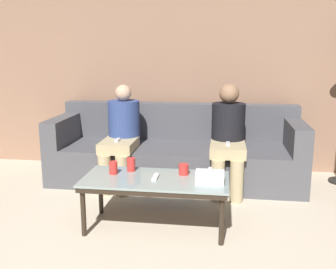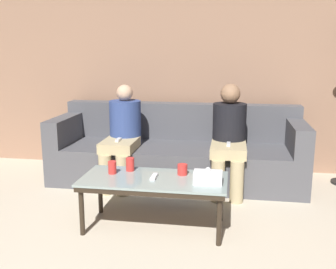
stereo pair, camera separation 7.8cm
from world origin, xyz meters
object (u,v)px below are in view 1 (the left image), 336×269
at_px(coffee_table, 156,183).
at_px(seated_person_left_end, 122,132).
at_px(cup_near_left, 184,169).
at_px(cup_far_center, 131,165).
at_px(tissue_box, 210,177).
at_px(cup_near_right, 113,168).
at_px(couch, 176,153).
at_px(seated_person_mid_left, 228,134).
at_px(game_remote, 156,177).

relative_size(coffee_table, seated_person_left_end, 1.10).
xyz_separation_m(cup_near_left, cup_far_center, (-0.45, 0.04, 0.01)).
distance_m(coffee_table, tissue_box, 0.45).
xyz_separation_m(cup_near_right, cup_far_center, (0.13, 0.10, 0.00)).
bearing_deg(coffee_table, tissue_box, -8.75).
relative_size(coffee_table, cup_near_right, 11.00).
distance_m(coffee_table, cup_near_right, 0.38).
distance_m(cup_near_right, tissue_box, 0.81).
bearing_deg(couch, cup_near_left, -80.08).
bearing_deg(tissue_box, seated_person_mid_left, 82.52).
height_order(cup_far_center, seated_person_left_end, seated_person_left_end).
bearing_deg(tissue_box, seated_person_left_end, 131.77).
relative_size(cup_far_center, game_remote, 0.75).
xyz_separation_m(couch, cup_far_center, (-0.26, -1.10, 0.18)).
bearing_deg(game_remote, seated_person_mid_left, 60.71).
height_order(cup_near_left, cup_far_center, cup_far_center).
bearing_deg(seated_person_mid_left, coffee_table, -119.29).
height_order(game_remote, seated_person_left_end, seated_person_left_end).
distance_m(cup_near_right, seated_person_mid_left, 1.37).
xyz_separation_m(couch, coffee_table, (-0.02, -1.26, 0.09)).
bearing_deg(cup_near_right, couch, 72.38).
bearing_deg(coffee_table, couch, 89.23).
relative_size(cup_near_left, cup_far_center, 0.79).
bearing_deg(game_remote, coffee_table, -88.51).
height_order(cup_near_right, cup_far_center, cup_far_center).
height_order(coffee_table, game_remote, game_remote).
distance_m(tissue_box, game_remote, 0.44).
distance_m(game_remote, seated_person_left_end, 1.18).
xyz_separation_m(cup_near_left, cup_near_right, (-0.58, -0.07, 0.01)).
height_order(cup_far_center, game_remote, cup_far_center).
relative_size(cup_near_right, seated_person_left_end, 0.10).
height_order(coffee_table, seated_person_mid_left, seated_person_mid_left).
bearing_deg(seated_person_mid_left, tissue_box, -97.48).
bearing_deg(cup_near_left, game_remote, -150.70).
bearing_deg(coffee_table, cup_near_right, 171.28).
bearing_deg(cup_near_left, couch, 99.92).
distance_m(cup_near_left, cup_far_center, 0.46).
bearing_deg(seated_person_left_end, coffee_table, -62.11).
distance_m(cup_near_left, cup_near_right, 0.58).
xyz_separation_m(seated_person_left_end, seated_person_mid_left, (1.13, 0.00, 0.01)).
distance_m(tissue_box, seated_person_mid_left, 1.12).
bearing_deg(cup_far_center, seated_person_left_end, 109.44).
relative_size(couch, cup_far_center, 24.13).
distance_m(couch, tissue_box, 1.40).
distance_m(tissue_box, seated_person_left_end, 1.48).
relative_size(cup_near_left, seated_person_left_end, 0.08).
distance_m(cup_near_left, tissue_box, 0.29).
relative_size(tissue_box, seated_person_mid_left, 0.20).
bearing_deg(cup_near_right, tissue_box, -8.74).
bearing_deg(tissue_box, game_remote, 171.25).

